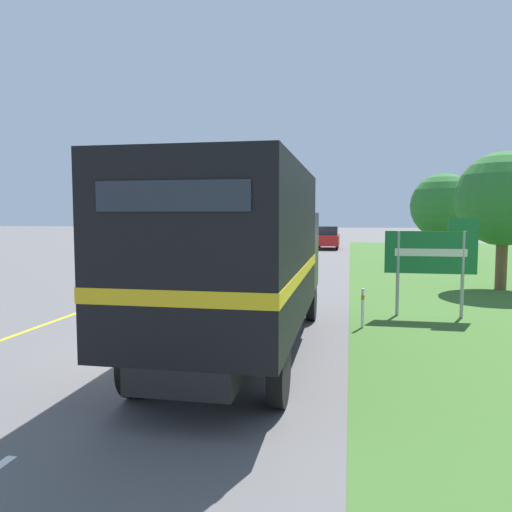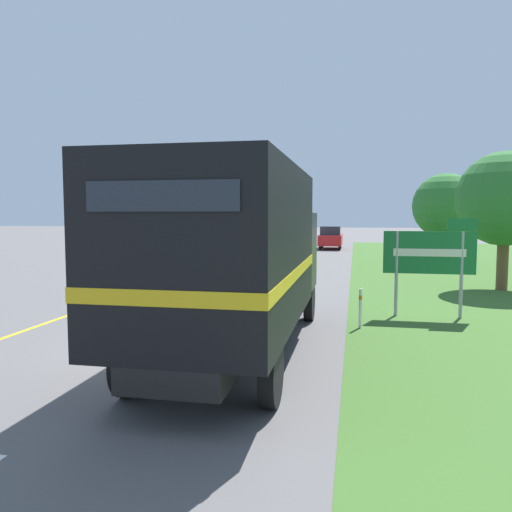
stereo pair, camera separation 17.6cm
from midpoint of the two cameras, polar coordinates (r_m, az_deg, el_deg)
The scene contains 14 objects.
ground_plane at distance 10.52m, azimuth -10.40°, elevation -10.28°, with size 200.00×200.00×0.00m, color #5B5959.
edge_line_yellow at distance 23.96m, azimuth -7.01°, elevation -1.80°, with size 0.12×55.21×0.01m, color yellow.
centre_dash_near at distance 11.10m, azimuth -9.15°, elevation -9.45°, with size 0.12×2.60×0.01m, color white.
centre_dash_mid_a at distance 17.31m, azimuth -1.50°, elevation -4.27°, with size 0.12×2.60×0.01m, color white.
centre_dash_mid_b at distance 23.74m, azimuth 2.02°, elevation -1.83°, with size 0.12×2.60×0.01m, color white.
centre_dash_far at distance 30.24m, azimuth 4.03°, elevation -0.43°, with size 0.12×2.60×0.01m, color white.
centre_dash_farthest at distance 36.77m, azimuth 5.33°, elevation 0.47°, with size 0.12×2.60×0.01m, color white.
horse_trailer_truck at distance 9.42m, azimuth -1.74°, elevation 0.23°, with size 2.52×7.95×3.52m.
lead_car_white at distance 27.07m, azimuth -0.86°, elevation 0.92°, with size 1.80×4.14×1.79m.
lead_car_red_ahead at distance 40.24m, azimuth 8.66°, elevation 2.12°, with size 1.80×4.29×1.81m.
highway_sign at distance 13.94m, azimuth 19.73°, elevation 0.17°, with size 2.35×0.09×2.62m.
roadside_tree_near at distance 20.08m, azimuth 26.80°, elevation 5.83°, with size 3.40×3.40×4.99m.
roadside_tree_mid at distance 28.55m, azimuth 21.02°, elevation 5.34°, with size 3.47×3.47×4.92m.
delineator_post at distance 12.26m, azimuth 12.24°, elevation -5.74°, with size 0.08×0.08×0.95m.
Camera 2 is at (3.87, -9.41, 2.71)m, focal length 35.00 mm.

